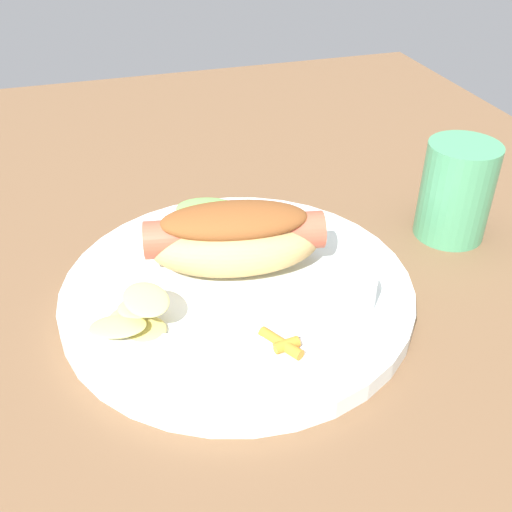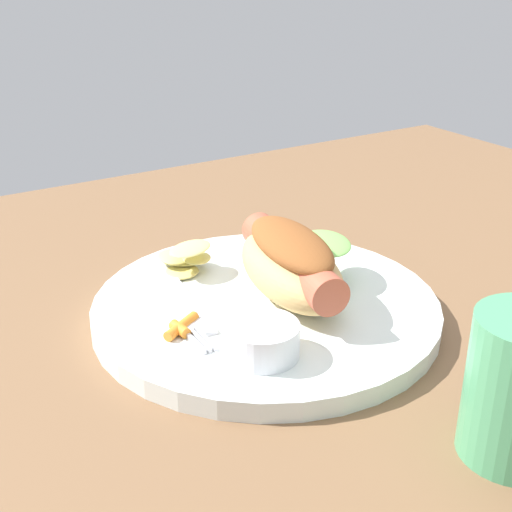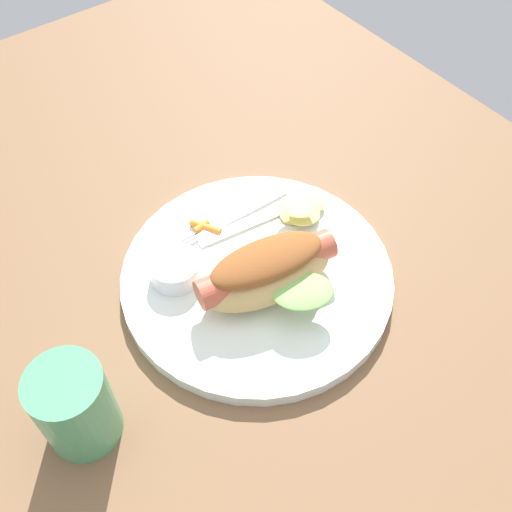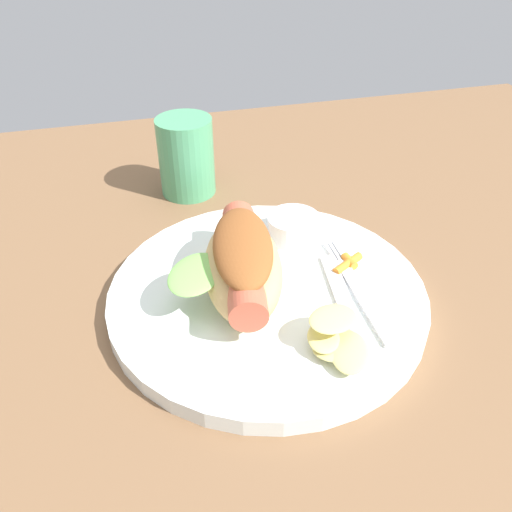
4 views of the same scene
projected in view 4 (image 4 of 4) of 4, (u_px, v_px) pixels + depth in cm
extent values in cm
cube|color=brown|center=(261.00, 294.00, 49.78)|extent=(120.00, 90.00, 1.80)
cylinder|color=white|center=(269.00, 294.00, 47.24)|extent=(28.62, 28.62, 1.60)
ellipsoid|color=tan|center=(243.00, 267.00, 45.14)|extent=(9.15, 15.02, 4.89)
cylinder|color=#C1563D|center=(243.00, 260.00, 44.63)|extent=(5.61, 14.93, 3.11)
ellipsoid|color=brown|center=(243.00, 246.00, 43.79)|extent=(7.11, 12.65, 2.36)
ellipsoid|color=#7FC65B|center=(195.00, 274.00, 42.85)|extent=(6.77, 7.39, 0.76)
cylinder|color=white|center=(293.00, 227.00, 52.40)|extent=(5.31, 5.31, 2.47)
cube|color=silver|center=(364.00, 300.00, 45.12)|extent=(1.44, 11.29, 0.40)
cube|color=silver|center=(339.00, 251.00, 50.84)|extent=(0.37, 3.21, 0.40)
cube|color=silver|center=(334.00, 252.00, 50.75)|extent=(0.37, 3.21, 0.40)
cube|color=silver|center=(330.00, 253.00, 50.67)|extent=(0.37, 3.21, 0.40)
cube|color=silver|center=(344.00, 303.00, 44.79)|extent=(3.27, 13.48, 0.36)
ellipsoid|color=#DACE76|center=(341.00, 341.00, 41.10)|extent=(4.47, 4.46, 0.50)
ellipsoid|color=#DACE76|center=(338.00, 350.00, 39.67)|extent=(4.62, 3.84, 0.82)
ellipsoid|color=#DACE76|center=(350.00, 352.00, 39.20)|extent=(4.29, 5.02, 1.09)
ellipsoid|color=#DACE76|center=(323.00, 337.00, 40.15)|extent=(3.52, 4.02, 0.78)
ellipsoid|color=#DACE76|center=(333.00, 319.00, 39.94)|extent=(4.96, 4.34, 0.81)
cylinder|color=orange|center=(348.00, 264.00, 48.88)|extent=(3.57, 2.53, 0.81)
cylinder|color=orange|center=(349.00, 261.00, 49.19)|extent=(1.07, 1.92, 0.83)
cylinder|color=#4C9E6B|center=(186.00, 157.00, 61.27)|extent=(6.57, 6.57, 9.28)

